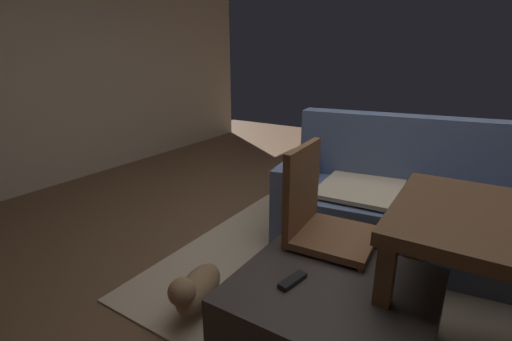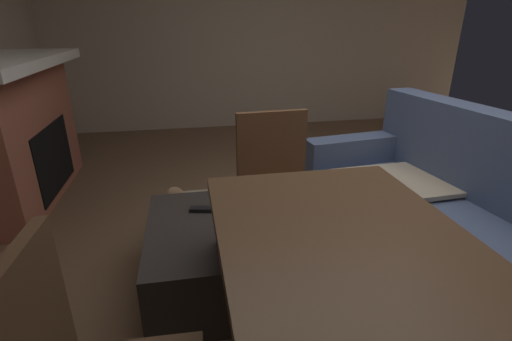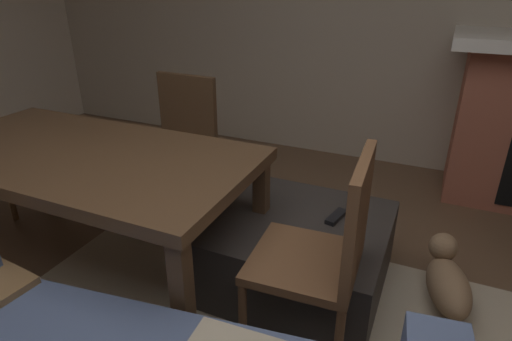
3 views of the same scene
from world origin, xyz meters
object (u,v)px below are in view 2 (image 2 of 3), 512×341
at_px(fireplace, 10,132).
at_px(small_dog, 196,203).
at_px(dining_chair_west, 276,181).
at_px(dining_table, 379,305).
at_px(couch, 450,223).
at_px(ottoman_coffee_table, 224,254).
at_px(tv_remote, 204,209).

relative_size(fireplace, small_dog, 3.67).
bearing_deg(dining_chair_west, dining_table, 0.24).
distance_m(dining_table, small_dog, 1.88).
relative_size(fireplace, couch, 0.87).
distance_m(fireplace, small_dog, 1.65).
relative_size(couch, dining_table, 1.17).
height_order(couch, small_dog, couch).
bearing_deg(dining_table, small_dog, -164.29).
distance_m(fireplace, dining_table, 3.11).
bearing_deg(dining_chair_west, ottoman_coffee_table, -56.74).
height_order(fireplace, small_dog, fireplace).
relative_size(tv_remote, dining_table, 0.09).
relative_size(tv_remote, dining_chair_west, 0.17).
distance_m(couch, small_dog, 1.69).
bearing_deg(ottoman_coffee_table, dining_chair_west, 123.26).
bearing_deg(dining_chair_west, couch, 69.37).
height_order(tv_remote, dining_table, dining_table).
bearing_deg(couch, fireplace, -118.36).
bearing_deg(tv_remote, dining_chair_west, 110.42).
xyz_separation_m(couch, small_dog, (-0.86, -1.45, -0.17)).
bearing_deg(small_dog, fireplace, -115.84).
relative_size(fireplace, ottoman_coffee_table, 1.98).
distance_m(dining_table, dining_chair_west, 1.25).
xyz_separation_m(ottoman_coffee_table, dining_table, (1.01, 0.36, 0.47)).
bearing_deg(couch, dining_chair_west, -110.63).
bearing_deg(tv_remote, fireplace, -118.80).
bearing_deg(dining_table, dining_chair_west, -179.76).
distance_m(ottoman_coffee_table, dining_table, 1.17).
xyz_separation_m(fireplace, couch, (1.56, 2.88, -0.27)).
xyz_separation_m(tv_remote, dining_chair_west, (-0.07, 0.45, 0.12)).
relative_size(couch, ottoman_coffee_table, 2.28).
height_order(tv_remote, small_dog, tv_remote).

